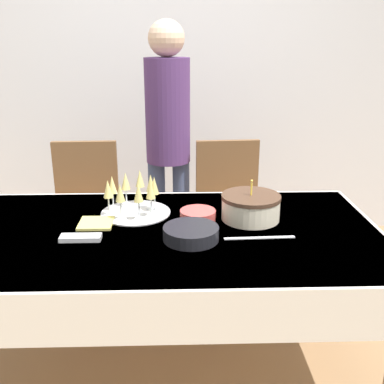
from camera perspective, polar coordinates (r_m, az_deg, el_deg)
ground_plane at (r=2.39m, az=-4.82°, el=-21.85°), size 12.00×12.00×0.00m
wall_back at (r=3.61m, az=-3.97°, el=15.56°), size 8.00×0.05×2.70m
dining_table at (r=2.02m, az=-5.33°, el=-7.48°), size 2.03×1.02×0.76m
dining_chair_far_left at (r=2.89m, az=-13.32°, el=-2.57°), size 0.43×0.43×0.96m
dining_chair_far_right at (r=2.85m, az=4.73°, el=-2.43°), size 0.44×0.44×0.96m
birthday_cake at (r=2.09m, az=7.45°, el=-1.90°), size 0.27×0.27×0.19m
champagne_tray at (r=2.14m, az=-7.37°, el=-0.40°), size 0.33×0.33×0.18m
plate_stack_main at (r=1.87m, az=-0.13°, el=-5.27°), size 0.23×0.23×0.06m
plate_stack_dessert at (r=2.07m, az=0.76°, el=-2.98°), size 0.16×0.16×0.05m
cake_knife at (r=1.91m, az=8.56°, el=-5.77°), size 0.30×0.03×0.00m
fork_pile at (r=1.93m, az=-13.96°, el=-5.66°), size 0.17×0.06×0.02m
napkin_pile at (r=2.07m, az=-12.09°, el=-3.90°), size 0.15×0.15×0.01m
person_standing at (r=2.86m, az=-3.07°, el=7.83°), size 0.28×0.28×1.67m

